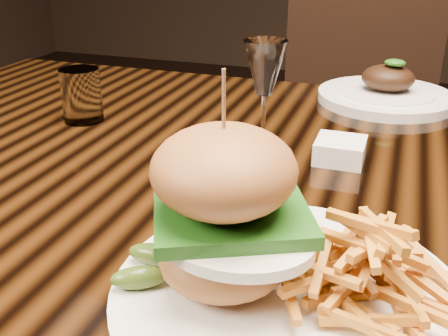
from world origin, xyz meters
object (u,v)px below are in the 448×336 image
(dining_table, at_px, (303,223))
(wine_glass, at_px, (265,72))
(chair_far, at_px, (357,117))
(burger_plate, at_px, (286,249))
(far_dish, at_px, (386,93))

(dining_table, distance_m, wine_glass, 0.22)
(dining_table, height_order, chair_far, chair_far)
(chair_far, bearing_deg, burger_plate, -94.52)
(wine_glass, bearing_deg, burger_plate, -71.60)
(far_dish, bearing_deg, burger_plate, -94.29)
(burger_plate, bearing_deg, dining_table, 82.70)
(wine_glass, relative_size, chair_far, 0.17)
(dining_table, xyz_separation_m, far_dish, (0.08, 0.37, 0.09))
(wine_glass, xyz_separation_m, chair_far, (0.07, 0.84, -0.33))
(far_dish, bearing_deg, wine_glass, -116.06)
(wine_glass, height_order, far_dish, wine_glass)
(far_dish, bearing_deg, dining_table, -101.98)
(burger_plate, distance_m, far_dish, 0.64)
(burger_plate, xyz_separation_m, chair_far, (-0.04, 1.16, -0.27))
(chair_far, bearing_deg, far_dish, -86.97)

